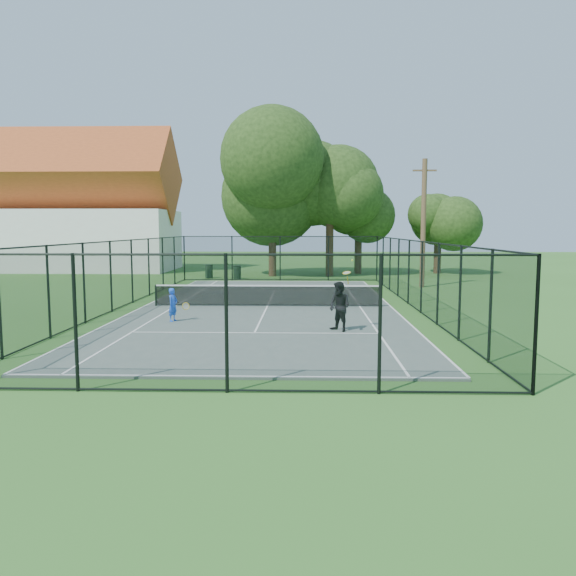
{
  "coord_description": "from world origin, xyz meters",
  "views": [
    {
      "loc": [
        1.66,
        -24.71,
        3.52
      ],
      "look_at": [
        1.01,
        -3.0,
        1.2
      ],
      "focal_mm": 35.0,
      "sensor_mm": 36.0,
      "label": 1
    }
  ],
  "objects_px": {
    "trash_bin_left": "(209,271)",
    "utility_pole": "(423,223)",
    "player_blue": "(173,305)",
    "tennis_net": "(267,295)",
    "trash_bin_right": "(237,272)",
    "player_black": "(340,306)"
  },
  "relations": [
    {
      "from": "trash_bin_left",
      "to": "player_black",
      "type": "distance_m",
      "value": 22.15
    },
    {
      "from": "tennis_net",
      "to": "utility_pole",
      "type": "relative_size",
      "value": 1.33
    },
    {
      "from": "utility_pole",
      "to": "player_blue",
      "type": "height_order",
      "value": "utility_pole"
    },
    {
      "from": "player_black",
      "to": "trash_bin_left",
      "type": "bearing_deg",
      "value": 111.06
    },
    {
      "from": "trash_bin_left",
      "to": "utility_pole",
      "type": "xyz_separation_m",
      "value": [
        13.82,
        -5.67,
        3.37
      ]
    },
    {
      "from": "player_blue",
      "to": "trash_bin_right",
      "type": "bearing_deg",
      "value": 89.37
    },
    {
      "from": "tennis_net",
      "to": "trash_bin_right",
      "type": "bearing_deg",
      "value": 102.23
    },
    {
      "from": "trash_bin_right",
      "to": "utility_pole",
      "type": "xyz_separation_m",
      "value": [
        11.74,
        -5.04,
        3.38
      ]
    },
    {
      "from": "tennis_net",
      "to": "player_blue",
      "type": "bearing_deg",
      "value": -128.02
    },
    {
      "from": "trash_bin_left",
      "to": "utility_pole",
      "type": "height_order",
      "value": "utility_pole"
    },
    {
      "from": "utility_pole",
      "to": "player_black",
      "type": "height_order",
      "value": "utility_pole"
    },
    {
      "from": "player_blue",
      "to": "tennis_net",
      "type": "bearing_deg",
      "value": 51.98
    },
    {
      "from": "trash_bin_left",
      "to": "player_blue",
      "type": "distance_m",
      "value": 18.91
    },
    {
      "from": "utility_pole",
      "to": "player_blue",
      "type": "xyz_separation_m",
      "value": [
        -11.94,
        -13.15,
        -3.17
      ]
    },
    {
      "from": "utility_pole",
      "to": "player_blue",
      "type": "relative_size",
      "value": 6.09
    },
    {
      "from": "trash_bin_left",
      "to": "player_blue",
      "type": "xyz_separation_m",
      "value": [
        1.88,
        -18.81,
        0.2
      ]
    },
    {
      "from": "tennis_net",
      "to": "player_blue",
      "type": "height_order",
      "value": "player_blue"
    },
    {
      "from": "player_black",
      "to": "tennis_net",
      "type": "bearing_deg",
      "value": 115.31
    },
    {
      "from": "player_blue",
      "to": "player_black",
      "type": "relative_size",
      "value": 0.52
    },
    {
      "from": "trash_bin_right",
      "to": "player_blue",
      "type": "height_order",
      "value": "player_blue"
    },
    {
      "from": "utility_pole",
      "to": "player_black",
      "type": "relative_size",
      "value": 3.16
    },
    {
      "from": "tennis_net",
      "to": "trash_bin_left",
      "type": "bearing_deg",
      "value": 109.25
    }
  ]
}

